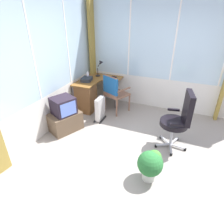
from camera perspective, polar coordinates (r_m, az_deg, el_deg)
The scene contains 14 objects.
ground at distance 3.57m, azimuth 10.05°, elevation -13.78°, with size 5.17×5.29×0.06m, color gray.
north_window_panel at distance 3.83m, azimuth -21.98°, elevation 11.82°, with size 4.17×0.07×2.75m.
east_window_panel at distance 4.85m, azimuth 17.70°, elevation 15.75°, with size 0.07×4.29×2.75m.
curtain_corner at distance 5.33m, azimuth -5.83°, elevation 17.42°, with size 0.23×0.07×2.65m, color olive.
desk at distance 4.89m, azimuth -7.43°, elevation 4.84°, with size 1.12×0.94×0.73m.
desk_lamp at distance 5.20m, azimuth -3.41°, elevation 13.61°, with size 0.24×0.20×0.41m.
tv_remote at distance 5.12m, azimuth 0.63°, elevation 10.36°, with size 0.04×0.15×0.02m, color black.
spray_bottle at distance 4.97m, azimuth -7.18°, elevation 10.70°, with size 0.06×0.06×0.22m.
paper_tray at distance 4.87m, azimuth -7.48°, elevation 9.58°, with size 0.30×0.23×0.09m, color #222931.
wooden_armchair at distance 4.65m, azimuth 0.38°, elevation 6.56°, with size 0.64×0.64×0.96m.
office_chair at distance 3.59m, azimuth 19.45°, elevation -1.55°, with size 0.62×0.57×1.12m.
tv_on_stand at distance 4.17m, azimuth -13.82°, elevation -1.16°, with size 0.76×0.66×0.76m.
space_heater at distance 4.47m, azimuth -3.50°, elevation 1.04°, with size 0.39×0.18×0.56m.
potted_plant at distance 3.02m, azimuth 11.34°, elevation -14.78°, with size 0.39×0.39×0.50m.
Camera 1 is at (-2.62, -0.44, 2.35)m, focal length 30.89 mm.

